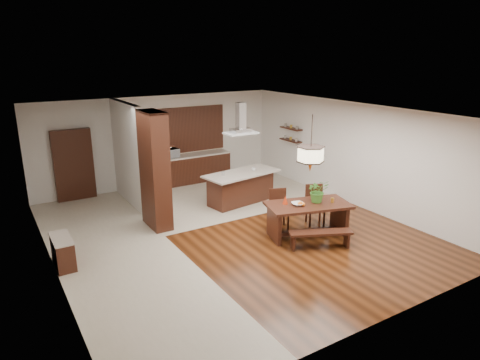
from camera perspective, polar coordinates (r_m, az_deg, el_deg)
room_shell at (r=9.96m, az=-1.47°, el=4.22°), size 9.00×9.04×2.92m
tile_hallway at (r=9.65m, az=-15.86°, el=-9.85°), size 2.50×9.00×0.01m
tile_kitchen at (r=13.21m, az=-2.16°, el=-1.89°), size 5.50×4.00×0.01m
soffit_band at (r=9.82m, az=-1.51°, el=8.91°), size 8.00×9.00×0.02m
partition_pier at (r=10.60m, az=-11.30°, el=1.24°), size 0.45×1.00×2.90m
partition_stub at (r=12.53m, az=-14.70°, el=3.41°), size 0.18×2.40×2.90m
hallway_console at (r=9.52m, az=-22.54°, el=-8.85°), size 0.37×0.88×0.63m
hallway_doorway at (r=13.38m, az=-21.29°, el=1.87°), size 1.10×0.20×2.10m
rear_counter at (r=14.41m, az=-6.38°, el=1.57°), size 2.60×0.62×0.95m
kitchen_window at (r=14.37m, az=-6.99°, el=6.71°), size 2.60×0.08×1.50m
shelf_lower at (r=14.35m, az=6.77°, el=5.28°), size 0.26×0.90×0.04m
shelf_upper at (r=14.27m, az=6.82°, el=6.85°), size 0.26×0.90×0.04m
dining_table at (r=10.22m, az=9.03°, el=-4.26°), size 2.13×1.46×0.81m
dining_bench at (r=9.79m, az=10.64°, el=-7.82°), size 1.41×0.88×0.40m
dining_chair_left at (r=10.59m, az=5.28°, el=-3.96°), size 0.56×0.56×0.98m
dining_chair_right at (r=10.95m, az=10.04°, el=-3.36°), size 0.59×0.59×1.01m
pendant_lantern at (r=9.76m, az=9.47°, el=4.83°), size 0.64×0.64×1.31m
foliage_plant at (r=10.21m, az=10.32°, el=-1.44°), size 0.60×0.56×0.55m
fruit_bowl at (r=9.99m, az=7.70°, el=-3.19°), size 0.33×0.33×0.07m
napkin_cone at (r=10.03m, az=6.06°, el=-2.64°), size 0.13×0.13×0.20m
gold_ornament at (r=10.32m, az=12.22°, el=-2.64°), size 0.10×0.10×0.11m
kitchen_island at (r=12.35m, az=0.11°, el=-0.95°), size 2.34×1.29×0.91m
range_hood at (r=11.90m, az=0.11°, el=8.25°), size 0.90×0.55×0.87m
island_cup at (r=12.36m, az=1.83°, el=1.43°), size 0.15×0.15×0.09m
microwave at (r=13.93m, az=-9.28°, el=3.54°), size 0.57×0.43×0.29m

